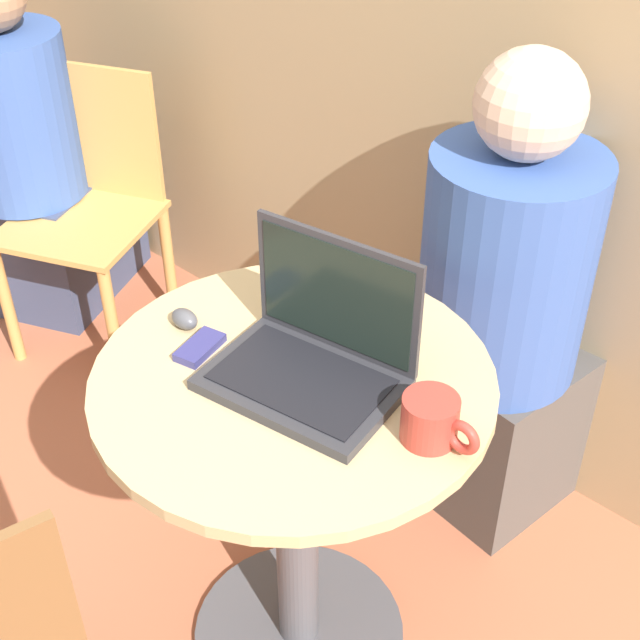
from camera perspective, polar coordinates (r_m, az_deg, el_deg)
ground_plane at (r=2.12m, az=-1.34°, el=-19.43°), size 12.00×12.00×0.00m
round_table at (r=1.71m, az=-1.58°, el=-9.82°), size 0.71×0.71×0.76m
laptop at (r=1.50m, az=-0.38°, el=-2.07°), size 0.35×0.27×0.25m
cell_phone at (r=1.60m, az=-7.70°, el=-1.75°), size 0.07×0.10×0.02m
computer_mouse at (r=1.66m, az=-8.66°, el=0.07°), size 0.06×0.04×0.04m
coffee_cup at (r=1.41m, az=7.21°, el=-6.39°), size 0.14×0.09×0.08m
person_seated at (r=2.13m, az=12.22°, el=-0.83°), size 0.42×0.59×1.18m
chair_background at (r=2.77m, az=-14.49°, el=6.92°), size 0.53×0.53×0.83m
person_background at (r=2.94m, az=-17.53°, el=9.05°), size 0.50×0.59×1.14m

